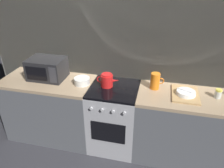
% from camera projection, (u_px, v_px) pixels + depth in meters
% --- Properties ---
extents(ground_plane, '(8.00, 8.00, 0.00)m').
position_uv_depth(ground_plane, '(114.00, 143.00, 3.01)').
color(ground_plane, '#2D2D33').
extents(back_wall, '(3.60, 0.05, 2.40)m').
position_uv_depth(back_wall, '(120.00, 55.00, 2.72)').
color(back_wall, '#B2AD9E').
rests_on(back_wall, ground_plane).
extents(counter_left, '(1.20, 0.60, 0.90)m').
position_uv_depth(counter_left, '(52.00, 108.00, 2.98)').
color(counter_left, '#515459').
rests_on(counter_left, ground_plane).
extents(stove_unit, '(0.60, 0.63, 0.90)m').
position_uv_depth(stove_unit, '(114.00, 117.00, 2.80)').
color(stove_unit, '#9E9EA3').
rests_on(stove_unit, ground_plane).
extents(counter_right, '(1.20, 0.60, 0.90)m').
position_uv_depth(counter_right, '(185.00, 128.00, 2.62)').
color(counter_right, '#515459').
rests_on(counter_right, ground_plane).
extents(microwave, '(0.46, 0.35, 0.27)m').
position_uv_depth(microwave, '(47.00, 69.00, 2.76)').
color(microwave, black).
rests_on(microwave, counter_left).
extents(kettle, '(0.28, 0.15, 0.17)m').
position_uv_depth(kettle, '(107.00, 80.00, 2.58)').
color(kettle, red).
rests_on(kettle, stove_unit).
extents(mixing_bowl, '(0.20, 0.20, 0.08)m').
position_uv_depth(mixing_bowl, '(82.00, 81.00, 2.66)').
color(mixing_bowl, silver).
rests_on(mixing_bowl, counter_left).
extents(pitcher, '(0.16, 0.11, 0.20)m').
position_uv_depth(pitcher, '(155.00, 81.00, 2.53)').
color(pitcher, orange).
rests_on(pitcher, counter_right).
extents(dish_pile, '(0.30, 0.40, 0.07)m').
position_uv_depth(dish_pile, '(186.00, 93.00, 2.42)').
color(dish_pile, tan).
rests_on(dish_pile, counter_right).
extents(spice_jar, '(0.08, 0.08, 0.10)m').
position_uv_depth(spice_jar, '(218.00, 94.00, 2.36)').
color(spice_jar, silver).
rests_on(spice_jar, counter_right).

